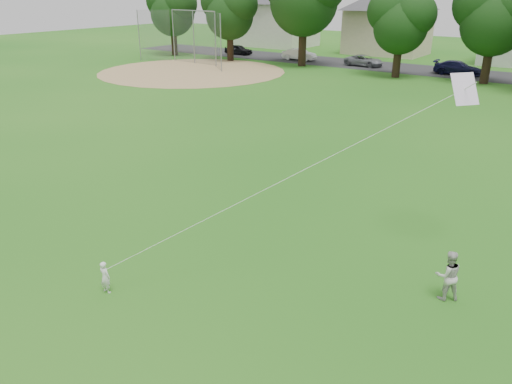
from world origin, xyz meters
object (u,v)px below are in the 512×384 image
Objects in this scene: toddler at (105,277)px; baseball_backstop at (190,38)px; older_boy at (448,275)px; kite at (290,177)px.

toddler is 43.37m from baseball_backstop.
older_boy is at bearing -148.98° from toddler.
kite is 42.62m from baseball_backstop.
toddler is 0.08× the size of kite.
older_boy is 45.15m from baseball_backstop.
older_boy is 0.11× the size of baseball_backstop.
kite reaches higher than toddler.
kite reaches higher than baseball_backstop.
older_boy reaches higher than toddler.
toddler is 0.67× the size of older_boy.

